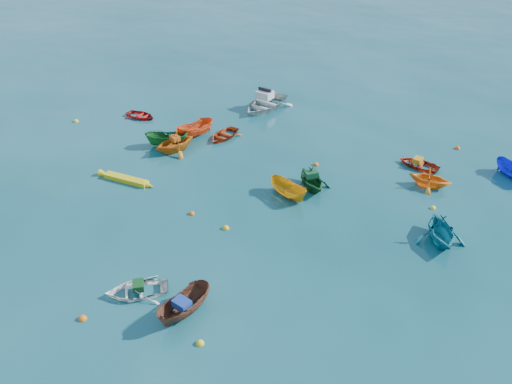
% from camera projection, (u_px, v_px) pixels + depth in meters
% --- Properties ---
extents(ground, '(160.00, 160.00, 0.00)m').
position_uv_depth(ground, '(217.00, 247.00, 25.08)').
color(ground, '#093E46').
rests_on(ground, ground).
extents(dinghy_white_near, '(3.38, 3.18, 0.57)m').
position_uv_depth(dinghy_white_near, '(137.00, 293.00, 22.33)').
color(dinghy_white_near, silver).
rests_on(dinghy_white_near, ground).
extents(sampan_brown_mid, '(1.79, 3.08, 1.12)m').
position_uv_depth(sampan_brown_mid, '(186.00, 314.00, 21.25)').
color(sampan_brown_mid, brown).
rests_on(sampan_brown_mid, ground).
extents(dinghy_orange_w, '(3.63, 3.80, 1.55)m').
position_uv_depth(dinghy_orange_w, '(175.00, 151.00, 33.95)').
color(dinghy_orange_w, orange).
rests_on(dinghy_orange_w, ground).
extents(sampan_yellow_mid, '(2.98, 2.21, 1.09)m').
position_uv_depth(sampan_yellow_mid, '(288.00, 197.00, 29.09)').
color(sampan_yellow_mid, orange).
rests_on(sampan_yellow_mid, ground).
extents(dinghy_cyan_se, '(3.45, 3.68, 1.56)m').
position_uv_depth(dinghy_cyan_se, '(439.00, 241.00, 25.55)').
color(dinghy_cyan_se, teal).
rests_on(dinghy_cyan_se, ground).
extents(dinghy_red_nw, '(2.73, 2.10, 0.52)m').
position_uv_depth(dinghy_red_nw, '(141.00, 117.00, 38.69)').
color(dinghy_red_nw, '#AE0F0E').
rests_on(dinghy_red_nw, ground).
extents(sampan_orange_n, '(2.33, 3.33, 1.21)m').
position_uv_depth(sampan_orange_n, '(196.00, 136.00, 35.88)').
color(sampan_orange_n, '#EA4916').
rests_on(sampan_orange_n, ground).
extents(dinghy_green_n, '(3.56, 3.60, 1.43)m').
position_uv_depth(dinghy_green_n, '(311.00, 188.00, 29.91)').
color(dinghy_green_n, '#10461D').
rests_on(dinghy_green_n, ground).
extents(dinghy_red_ne, '(2.95, 2.41, 0.54)m').
position_uv_depth(dinghy_red_ne, '(418.00, 166.00, 32.12)').
color(dinghy_red_ne, '#B3270E').
rests_on(dinghy_red_ne, ground).
extents(dinghy_red_far, '(2.36, 3.03, 0.58)m').
position_uv_depth(dinghy_red_far, '(224.00, 137.00, 35.72)').
color(dinghy_red_far, '#C43A10').
rests_on(dinghy_red_far, ground).
extents(dinghy_orange_far, '(2.62, 2.30, 1.30)m').
position_uv_depth(dinghy_orange_far, '(429.00, 186.00, 30.08)').
color(dinghy_orange_far, orange).
rests_on(dinghy_orange_far, ground).
extents(sampan_green_far, '(3.10, 2.40, 1.14)m').
position_uv_depth(sampan_green_far, '(168.00, 145.00, 34.64)').
color(sampan_green_far, '#145620').
rests_on(sampan_green_far, ground).
extents(kayak_yellow, '(3.71, 0.61, 0.37)m').
position_uv_depth(kayak_yellow, '(126.00, 181.00, 30.56)').
color(kayak_yellow, gold).
rests_on(kayak_yellow, ground).
extents(motorboat_white, '(4.29, 5.34, 1.59)m').
position_uv_depth(motorboat_white, '(265.00, 108.00, 40.28)').
color(motorboat_white, silver).
rests_on(motorboat_white, ground).
extents(tarp_green_a, '(0.75, 0.79, 0.31)m').
position_uv_depth(tarp_green_a, '(138.00, 285.00, 22.12)').
color(tarp_green_a, '#10431A').
rests_on(tarp_green_a, dinghy_white_near).
extents(tarp_blue_a, '(0.83, 0.70, 0.35)m').
position_uv_depth(tarp_blue_a, '(182.00, 304.00, 20.76)').
color(tarp_blue_a, navy).
rests_on(tarp_blue_a, sampan_brown_mid).
extents(tarp_orange_a, '(0.83, 0.76, 0.32)m').
position_uv_depth(tarp_orange_a, '(175.00, 138.00, 33.47)').
color(tarp_orange_a, '#BD5113').
rests_on(tarp_orange_a, dinghy_orange_w).
extents(tarp_green_b, '(0.94, 0.92, 0.36)m').
position_uv_depth(tarp_green_b, '(311.00, 174.00, 29.51)').
color(tarp_green_b, '#124827').
rests_on(tarp_green_b, dinghy_green_n).
extents(tarp_orange_b, '(0.64, 0.76, 0.32)m').
position_uv_depth(tarp_orange_b, '(418.00, 160.00, 31.95)').
color(tarp_orange_b, orange).
rests_on(tarp_orange_b, dinghy_red_ne).
extents(buoy_or_a, '(0.37, 0.37, 0.37)m').
position_uv_depth(buoy_or_a, '(83.00, 319.00, 21.01)').
color(buoy_or_a, orange).
rests_on(buoy_or_a, ground).
extents(buoy_ye_a, '(0.34, 0.34, 0.34)m').
position_uv_depth(buoy_ye_a, '(200.00, 344.00, 19.90)').
color(buoy_ye_a, yellow).
rests_on(buoy_ye_a, ground).
extents(buoy_ye_b, '(0.39, 0.39, 0.39)m').
position_uv_depth(buoy_ye_b, '(76.00, 122.00, 38.04)').
color(buoy_ye_b, yellow).
rests_on(buoy_ye_b, ground).
extents(buoy_or_c, '(0.33, 0.33, 0.33)m').
position_uv_depth(buoy_or_c, '(192.00, 214.00, 27.58)').
color(buoy_or_c, '#DB580B').
rests_on(buoy_or_c, ground).
extents(buoy_ye_c, '(0.37, 0.37, 0.37)m').
position_uv_depth(buoy_ye_c, '(226.00, 229.00, 26.44)').
color(buoy_ye_c, gold).
rests_on(buoy_ye_c, ground).
extents(buoy_or_d, '(0.37, 0.37, 0.37)m').
position_uv_depth(buoy_or_d, '(316.00, 165.00, 32.27)').
color(buoy_or_d, '#D7610B').
rests_on(buoy_or_d, ground).
extents(buoy_ye_d, '(0.33, 0.33, 0.33)m').
position_uv_depth(buoy_ye_d, '(183.00, 149.00, 34.20)').
color(buoy_ye_d, gold).
rests_on(buoy_ye_d, ground).
extents(buoy_or_e, '(0.37, 0.37, 0.37)m').
position_uv_depth(buoy_or_e, '(457.00, 149.00, 34.23)').
color(buoy_or_e, '#E7560C').
rests_on(buoy_or_e, ground).
extents(buoy_ye_e, '(0.31, 0.31, 0.31)m').
position_uv_depth(buoy_ye_e, '(433.00, 208.00, 28.05)').
color(buoy_ye_e, yellow).
rests_on(buoy_ye_e, ground).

